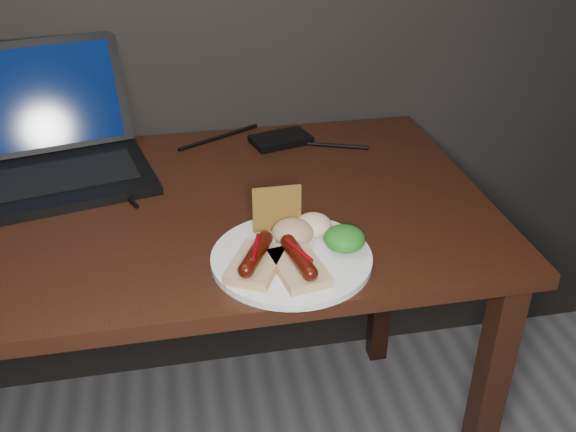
# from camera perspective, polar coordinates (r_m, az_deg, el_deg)

# --- Properties ---
(desk) EXTENTS (1.40, 0.70, 0.75)m
(desk) POSITION_cam_1_polar(r_m,az_deg,el_deg) (1.30, -13.94, -2.86)
(desk) COLOR #371A0D
(desk) RESTS_ON ground
(laptop) EXTENTS (0.46, 0.42, 0.25)m
(laptop) POSITION_cam_1_polar(r_m,az_deg,el_deg) (1.42, -20.91, 5.46)
(laptop) COLOR black
(laptop) RESTS_ON desk
(hard_drive) EXTENTS (0.15, 0.11, 0.02)m
(hard_drive) POSITION_cam_1_polar(r_m,az_deg,el_deg) (1.49, -0.65, 6.81)
(hard_drive) COLOR black
(hard_drive) RESTS_ON desk
(desk_cables) EXTENTS (1.07, 0.36, 0.01)m
(desk_cables) POSITION_cam_1_polar(r_m,az_deg,el_deg) (1.41, -13.69, 4.32)
(desk_cables) COLOR black
(desk_cables) RESTS_ON desk
(plate) EXTENTS (0.35, 0.35, 0.01)m
(plate) POSITION_cam_1_polar(r_m,az_deg,el_deg) (1.07, 0.31, -3.77)
(plate) COLOR white
(plate) RESTS_ON desk
(bread_sausage_left) EXTENTS (0.12, 0.13, 0.04)m
(bread_sausage_left) POSITION_cam_1_polar(r_m,az_deg,el_deg) (1.02, -2.85, -3.91)
(bread_sausage_left) COLOR #DAC280
(bread_sausage_left) RESTS_ON plate
(bread_sausage_center) EXTENTS (0.09, 0.13, 0.04)m
(bread_sausage_center) POSITION_cam_1_polar(r_m,az_deg,el_deg) (1.01, 0.95, -4.21)
(bread_sausage_center) COLOR #DAC280
(bread_sausage_center) RESTS_ON plate
(crispbread) EXTENTS (0.08, 0.01, 0.08)m
(crispbread) POSITION_cam_1_polar(r_m,az_deg,el_deg) (1.11, -1.00, 0.65)
(crispbread) COLOR olive
(crispbread) RESTS_ON plate
(salad_greens) EXTENTS (0.07, 0.07, 0.04)m
(salad_greens) POSITION_cam_1_polar(r_m,az_deg,el_deg) (1.07, 5.05, -2.02)
(salad_greens) COLOR #174F0F
(salad_greens) RESTS_ON plate
(salsa_mound) EXTENTS (0.07, 0.07, 0.04)m
(salsa_mound) POSITION_cam_1_polar(r_m,az_deg,el_deg) (1.09, 0.43, -1.43)
(salsa_mound) COLOR maroon
(salsa_mound) RESTS_ON plate
(coleslaw_mound) EXTENTS (0.06, 0.06, 0.04)m
(coleslaw_mound) POSITION_cam_1_polar(r_m,az_deg,el_deg) (1.11, 2.26, -0.78)
(coleslaw_mound) COLOR white
(coleslaw_mound) RESTS_ON plate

